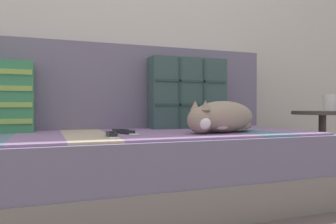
# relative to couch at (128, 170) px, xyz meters

# --- Properties ---
(ground_plane) EXTENTS (14.00, 14.00, 0.00)m
(ground_plane) POSITION_rel_couch_xyz_m (0.00, -0.13, -0.18)
(ground_plane) COLOR #564C47
(couch) EXTENTS (1.94, 0.84, 0.36)m
(couch) POSITION_rel_couch_xyz_m (0.00, 0.00, 0.00)
(couch) COLOR gray
(couch) RESTS_ON ground_plane
(sofa_backrest) EXTENTS (1.90, 0.14, 0.49)m
(sofa_backrest) POSITION_rel_couch_xyz_m (0.00, 0.35, 0.43)
(sofa_backrest) COLOR slate
(sofa_backrest) RESTS_ON couch
(throw_pillow_quilted) EXTENTS (0.46, 0.14, 0.41)m
(throw_pillow_quilted) POSITION_rel_couch_xyz_m (0.41, 0.20, 0.39)
(throw_pillow_quilted) COLOR #38514C
(throw_pillow_quilted) RESTS_ON couch
(sleeping_cat) EXTENTS (0.42, 0.32, 0.15)m
(sleeping_cat) POSITION_rel_couch_xyz_m (0.42, -0.17, 0.26)
(sleeping_cat) COLOR gray
(sleeping_cat) RESTS_ON couch
(game_remote_near) EXTENTS (0.06, 0.20, 0.02)m
(game_remote_near) POSITION_rel_couch_xyz_m (-0.12, -0.20, 0.19)
(game_remote_near) COLOR black
(game_remote_near) RESTS_ON couch
(game_remote_far) EXTENTS (0.10, 0.21, 0.02)m
(game_remote_far) POSITION_rel_couch_xyz_m (-0.03, -0.06, 0.19)
(game_remote_far) COLOR black
(game_remote_far) RESTS_ON couch
(end_table) EXTENTS (0.37, 0.37, 0.46)m
(end_table) POSITION_rel_couch_xyz_m (1.24, -0.00, 0.14)
(end_table) COLOR #423833
(end_table) RESTS_ON ground_plane
(coffee_mug) EXTENTS (0.08, 0.07, 0.10)m
(coffee_mug) POSITION_rel_couch_xyz_m (1.28, -0.01, 0.34)
(coffee_mug) COLOR silver
(coffee_mug) RESTS_ON end_table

